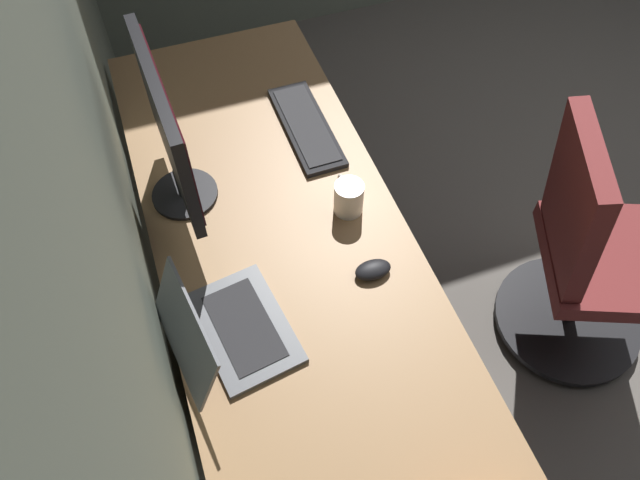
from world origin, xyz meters
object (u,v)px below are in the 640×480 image
object	(u,v)px
drawer_pedestal	(309,384)
coffee_mug	(348,197)
monitor_primary	(168,132)
keyboard_main	(306,126)
office_chair	(586,260)
mouse_main	(373,270)
laptop_leftmost	(221,330)

from	to	relation	value
drawer_pedestal	coffee_mug	distance (m)	0.61
monitor_primary	coffee_mug	size ratio (longest dim) A/B	4.09
keyboard_main	office_chair	world-z (taller)	office_chair
monitor_primary	mouse_main	xyz separation A→B (m)	(-0.45, -0.43, -0.25)
drawer_pedestal	mouse_main	world-z (taller)	mouse_main
mouse_main	monitor_primary	bearing A→B (deg)	43.49
mouse_main	coffee_mug	bearing A→B (deg)	-4.16
keyboard_main	drawer_pedestal	bearing A→B (deg)	161.24
monitor_primary	coffee_mug	distance (m)	0.54
drawer_pedestal	mouse_main	bearing A→B (deg)	-66.03
drawer_pedestal	keyboard_main	distance (m)	0.84
mouse_main	office_chair	bearing A→B (deg)	-92.92
drawer_pedestal	monitor_primary	distance (m)	0.88
drawer_pedestal	monitor_primary	xyz separation A→B (m)	(0.56, 0.20, 0.65)
laptop_leftmost	coffee_mug	distance (m)	0.54
monitor_primary	mouse_main	distance (m)	0.67
drawer_pedestal	office_chair	world-z (taller)	office_chair
laptop_leftmost	keyboard_main	distance (m)	0.80
drawer_pedestal	keyboard_main	bearing A→B (deg)	-18.76
laptop_leftmost	keyboard_main	bearing A→B (deg)	-34.47
coffee_mug	keyboard_main	bearing A→B (deg)	1.21
mouse_main	coffee_mug	size ratio (longest dim) A/B	0.81
coffee_mug	mouse_main	bearing A→B (deg)	175.84
keyboard_main	office_chair	xyz separation A→B (m)	(-0.64, -0.78, -0.28)
monitor_primary	keyboard_main	distance (m)	0.53
keyboard_main	mouse_main	world-z (taller)	mouse_main
monitor_primary	office_chair	size ratio (longest dim) A/B	0.54
mouse_main	coffee_mug	world-z (taller)	coffee_mug
laptop_leftmost	office_chair	size ratio (longest dim) A/B	0.37
drawer_pedestal	laptop_leftmost	world-z (taller)	laptop_leftmost
office_chair	drawer_pedestal	bearing A→B (deg)	93.49
office_chair	coffee_mug	bearing A→B (deg)	70.13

